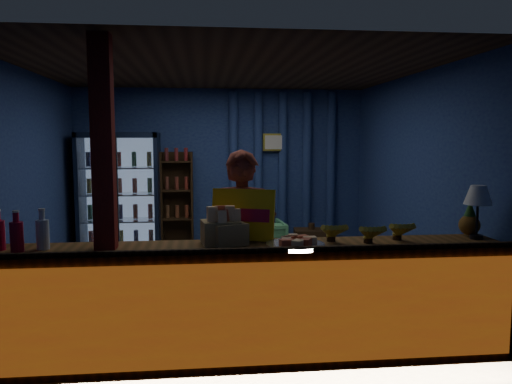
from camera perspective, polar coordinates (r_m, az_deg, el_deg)
ground at (r=6.13m, az=-3.18°, el=-11.05°), size 4.60×4.60×0.00m
room_walls at (r=5.86m, az=-3.27°, el=3.76°), size 4.60×4.60×4.60m
counter at (r=4.17m, az=-1.86°, el=-12.54°), size 4.40×0.57×0.99m
support_post at (r=4.06m, az=-16.87°, el=-1.38°), size 0.16×0.16×2.60m
beverage_cooler at (r=7.92m, az=-15.20°, el=-0.43°), size 1.20×0.62×1.90m
bottle_shelf at (r=7.99m, az=-8.98°, el=-1.25°), size 0.50×0.28×1.60m
curtain_folds at (r=8.11m, az=3.08°, el=2.52°), size 1.74×0.14×2.50m
framed_picture at (r=8.03m, az=2.08°, el=5.70°), size 0.36×0.04×0.28m
shopkeeper at (r=4.59m, az=-1.55°, el=-5.89°), size 0.71×0.55×1.71m
green_chair at (r=7.39m, az=0.61°, el=-5.62°), size 0.70×0.72×0.61m
side_table at (r=7.56m, az=6.34°, el=-5.95°), size 0.54×0.42×0.55m
yellow_sign at (r=4.23m, az=-1.51°, el=-2.61°), size 0.55×0.29×0.44m
soda_bottles at (r=4.27m, az=-25.42°, el=-4.34°), size 0.43×0.18×0.32m
snack_box_left at (r=4.11m, az=-4.07°, el=-4.40°), size 0.33×0.29×0.32m
snack_box_centre at (r=4.08m, az=-3.19°, el=-4.60°), size 0.34×0.31×0.29m
pastry_tray at (r=4.03m, az=4.52°, el=-5.86°), size 0.48×0.48×0.08m
banana_bunches at (r=4.26m, az=12.61°, el=-4.43°), size 0.83×0.31×0.18m
table_lamp at (r=4.66m, az=24.05°, el=-0.54°), size 0.24×0.24×0.46m
pineapple at (r=4.80m, az=23.21°, el=-3.14°), size 0.18×0.18×0.31m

